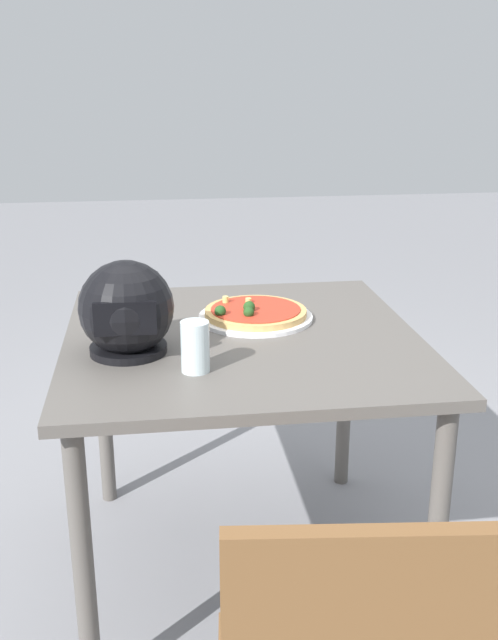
{
  "coord_description": "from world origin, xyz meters",
  "views": [
    {
      "loc": [
        0.24,
        1.9,
        1.45
      ],
      "look_at": [
        -0.03,
        -0.06,
        0.78
      ],
      "focal_mm": 41.1,
      "sensor_mm": 36.0,
      "label": 1
    }
  ],
  "objects_px": {
    "drinking_glass": "(195,347)",
    "motorcycle_helmet": "(126,310)",
    "dining_table": "(242,365)",
    "pizza": "(255,312)"
  },
  "relations": [
    {
      "from": "pizza",
      "to": "drinking_glass",
      "type": "relative_size",
      "value": 2.38
    },
    {
      "from": "drinking_glass",
      "to": "motorcycle_helmet",
      "type": "bearing_deg",
      "value": -41.92
    },
    {
      "from": "pizza",
      "to": "motorcycle_helmet",
      "type": "relative_size",
      "value": 1.23
    },
    {
      "from": "motorcycle_helmet",
      "to": "drinking_glass",
      "type": "distance_m",
      "value": 0.23
    },
    {
      "from": "dining_table",
      "to": "motorcycle_helmet",
      "type": "distance_m",
      "value": 0.38
    },
    {
      "from": "pizza",
      "to": "motorcycle_helmet",
      "type": "xyz_separation_m",
      "value": [
        0.36,
        0.22,
        0.09
      ]
    },
    {
      "from": "dining_table",
      "to": "pizza",
      "type": "relative_size",
      "value": 3.33
    },
    {
      "from": "pizza",
      "to": "motorcycle_helmet",
      "type": "height_order",
      "value": "motorcycle_helmet"
    },
    {
      "from": "dining_table",
      "to": "drinking_glass",
      "type": "xyz_separation_m",
      "value": [
        0.14,
        0.24,
        0.15
      ]
    },
    {
      "from": "dining_table",
      "to": "pizza",
      "type": "distance_m",
      "value": 0.18
    }
  ]
}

